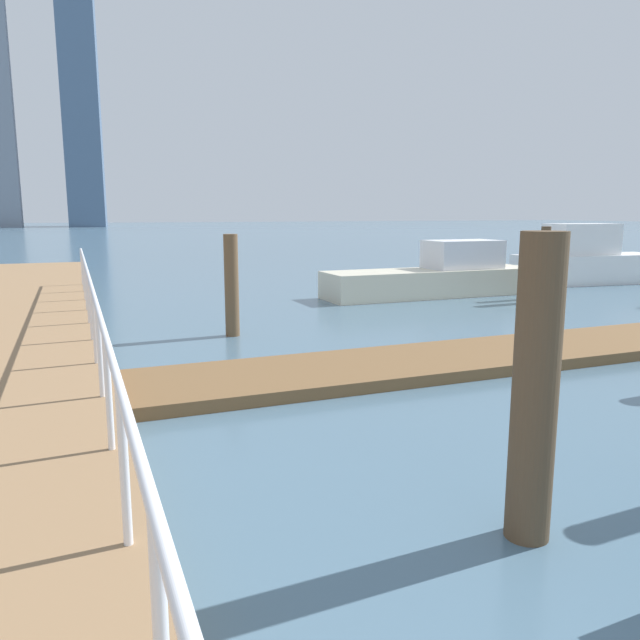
# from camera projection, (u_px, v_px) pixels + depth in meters

# --- Properties ---
(ground_plane) EXTENTS (300.00, 300.00, 0.00)m
(ground_plane) POSITION_uv_depth(u_px,v_px,m) (196.00, 296.00, 18.49)
(ground_plane) COLOR slate
(floating_dock) EXTENTS (13.89, 2.00, 0.18)m
(floating_dock) POSITION_uv_depth(u_px,v_px,m) (504.00, 354.00, 10.55)
(floating_dock) COLOR brown
(floating_dock) RESTS_ON ground_plane
(boardwalk_railing) EXTENTS (0.06, 24.16, 1.08)m
(boardwalk_railing) POSITION_uv_depth(u_px,v_px,m) (98.00, 325.00, 6.92)
(boardwalk_railing) COLOR white
(boardwalk_railing) RESTS_ON boardwalk
(dock_piling_2) EXTENTS (0.34, 0.34, 2.37)m
(dock_piling_2) POSITION_uv_depth(u_px,v_px,m) (535.00, 390.00, 4.57)
(dock_piling_2) COLOR brown
(dock_piling_2) RESTS_ON ground_plane
(dock_piling_3) EXTENTS (0.28, 0.28, 2.10)m
(dock_piling_3) POSITION_uv_depth(u_px,v_px,m) (544.00, 263.00, 17.90)
(dock_piling_3) COLOR brown
(dock_piling_3) RESTS_ON ground_plane
(dock_piling_4) EXTENTS (0.29, 0.29, 2.08)m
(dock_piling_4) POSITION_uv_depth(u_px,v_px,m) (232.00, 286.00, 12.39)
(dock_piling_4) COLOR brown
(dock_piling_4) RESTS_ON ground_plane
(dock_piling_5) EXTENTS (0.33, 0.33, 1.76)m
(dock_piling_5) POSITION_uv_depth(u_px,v_px,m) (536.00, 271.00, 17.03)
(dock_piling_5) COLOR brown
(dock_piling_5) RESTS_ON ground_plane
(moored_boat_0) EXTENTS (6.79, 1.69, 1.67)m
(moored_boat_0) POSITION_uv_depth(u_px,v_px,m) (439.00, 276.00, 18.58)
(moored_boat_0) COLOR beige
(moored_boat_0) RESTS_ON ground_plane
(moored_boat_4) EXTENTS (5.56, 2.19, 2.12)m
(moored_boat_4) POSITION_uv_depth(u_px,v_px,m) (586.00, 261.00, 21.75)
(moored_boat_4) COLOR white
(moored_boat_4) RESTS_ON ground_plane
(skyline_tower_3) EXTENTS (6.95, 12.46, 48.05)m
(skyline_tower_3) POSITION_uv_depth(u_px,v_px,m) (81.00, 89.00, 107.72)
(skyline_tower_3) COLOR slate
(skyline_tower_3) RESTS_ON ground_plane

